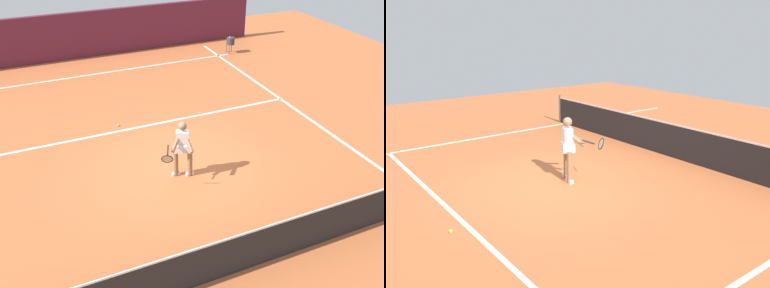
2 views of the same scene
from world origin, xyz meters
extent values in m
plane|color=#C66638|center=(0.00, 0.00, 0.00)|extent=(25.85, 25.85, 0.00)
cube|color=white|center=(0.00, -2.52, 0.00)|extent=(9.78, 0.10, 0.01)
cube|color=white|center=(-4.89, 0.00, 0.00)|extent=(0.10, 17.88, 0.01)
cube|color=white|center=(4.89, 0.00, 0.00)|extent=(0.10, 17.88, 0.01)
cylinder|color=#4C4C51|center=(-5.19, 3.78, 0.52)|extent=(0.08, 0.08, 1.05)
cube|color=#232326|center=(0.00, 3.78, 0.46)|extent=(10.30, 0.02, 0.93)
cube|color=white|center=(0.00, 3.78, 0.95)|extent=(10.30, 0.02, 0.04)
cylinder|color=#8C6647|center=(-0.14, 0.45, 0.39)|extent=(0.13, 0.13, 0.78)
cylinder|color=#8C6647|center=(0.19, 0.30, 0.39)|extent=(0.13, 0.13, 0.78)
cube|color=white|center=(-0.14, 0.45, 0.04)|extent=(0.20, 0.10, 0.08)
cube|color=white|center=(0.19, 0.30, 0.04)|extent=(0.20, 0.10, 0.08)
cube|color=white|center=(0.02, 0.37, 1.04)|extent=(0.37, 0.31, 0.52)
cube|color=white|center=(0.02, 0.37, 0.84)|extent=(0.48, 0.42, 0.20)
sphere|color=#8C6647|center=(0.02, 0.37, 1.44)|extent=(0.22, 0.22, 0.22)
cylinder|color=#8C6647|center=(-0.05, 0.57, 1.06)|extent=(0.10, 0.48, 0.37)
cylinder|color=#8C6647|center=(0.22, 0.45, 1.06)|extent=(0.42, 0.38, 0.37)
cylinder|color=black|center=(0.50, 0.62, 1.02)|extent=(0.15, 0.28, 0.14)
torus|color=black|center=(0.62, 0.90, 0.96)|extent=(0.31, 0.22, 0.28)
cylinder|color=beige|center=(0.62, 0.90, 0.96)|extent=(0.26, 0.18, 0.23)
sphere|color=#D1E533|center=(0.89, -2.86, 0.03)|extent=(0.07, 0.07, 0.07)
camera|label=1|loc=(3.34, 8.63, 6.32)|focal=39.36mm
camera|label=2|loc=(7.64, -5.11, 3.60)|focal=38.81mm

